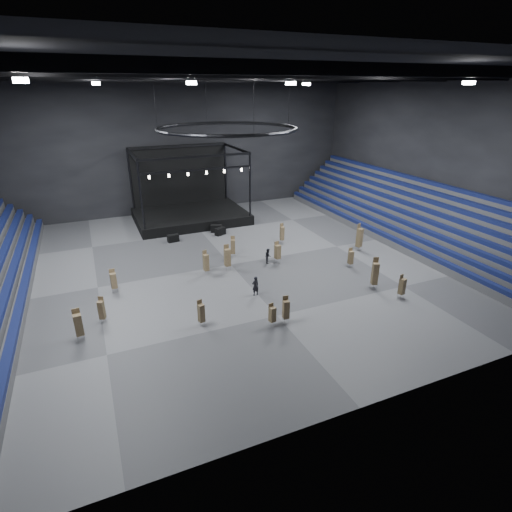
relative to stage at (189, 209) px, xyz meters
name	(u,v)px	position (x,y,z in m)	size (l,w,h in m)	color
floor	(231,265)	(0.00, -16.24, -1.45)	(50.00, 50.00, 0.00)	#535356
ceiling	(225,65)	(0.00, -16.24, 16.55)	(50.00, 42.00, 0.20)	black
wall_back	(176,146)	(0.00, 4.76, 7.55)	(50.00, 0.20, 18.00)	black
wall_front	(380,258)	(0.00, -37.24, 7.55)	(50.00, 0.20, 18.00)	black
wall_right	(436,157)	(25.00, -16.24, 7.55)	(0.20, 42.00, 18.00)	black
bleachers_right	(412,220)	(22.94, -16.24, 0.28)	(7.20, 40.00, 6.40)	#48484B
stage	(189,209)	(0.00, 0.00, 0.00)	(14.00, 10.00, 9.20)	black
truss_ring	(227,128)	(0.00, -16.24, 11.55)	(12.30, 12.30, 5.15)	black
roof_girders	(226,76)	(0.00, -16.24, 15.75)	(49.00, 30.35, 0.70)	black
floodlights	(243,83)	(0.00, -20.24, 15.15)	(28.60, 16.60, 0.25)	white
flight_case_left	(173,238)	(-3.86, -7.60, -1.03)	(1.26, 0.63, 0.84)	black
flight_case_mid	(220,231)	(1.83, -7.50, -1.02)	(1.30, 0.65, 0.87)	black
flight_case_right	(216,228)	(1.70, -6.39, -1.00)	(1.36, 0.68, 0.91)	black
chair_stack_0	(233,246)	(0.92, -14.41, -0.28)	(0.58, 0.58, 2.25)	silver
chair_stack_1	(78,324)	(-14.00, -24.20, -0.17)	(0.59, 0.59, 2.42)	silver
chair_stack_2	(282,233)	(7.40, -12.81, -0.27)	(0.45, 0.45, 2.30)	silver
chair_stack_3	(272,314)	(-0.92, -27.80, -0.48)	(0.50, 0.50, 1.80)	silver
chair_stack_4	(351,257)	(10.61, -21.35, -0.41)	(0.46, 0.46, 1.98)	silver
chair_stack_5	(359,237)	(14.00, -18.10, 0.06)	(0.69, 0.69, 2.97)	silver
chair_stack_6	(402,286)	(10.82, -28.23, -0.34)	(0.54, 0.54, 2.10)	silver
chair_stack_7	(206,262)	(-2.84, -17.34, -0.23)	(0.54, 0.54, 2.38)	silver
chair_stack_8	(375,273)	(9.83, -25.91, 0.01)	(0.65, 0.65, 2.89)	silver
chair_stack_9	(286,309)	(0.20, -27.80, -0.32)	(0.51, 0.51, 2.17)	silver
chair_stack_10	(102,309)	(-12.40, -22.41, -0.35)	(0.54, 0.54, 2.12)	silver
chair_stack_11	(201,313)	(-5.72, -25.76, -0.36)	(0.50, 0.50, 2.11)	silver
chair_stack_12	(113,280)	(-11.15, -17.71, -0.32)	(0.52, 0.52, 2.11)	silver
chair_stack_13	(277,251)	(4.53, -17.52, -0.27)	(0.58, 0.58, 2.20)	silver
chair_stack_14	(227,257)	(-0.68, -17.24, -0.11)	(0.54, 0.54, 2.57)	silver
man_center	(255,286)	(-0.21, -22.99, -0.58)	(0.63, 0.41, 1.73)	black
crew_member	(268,256)	(3.64, -17.23, -0.70)	(0.73, 0.57, 1.50)	black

